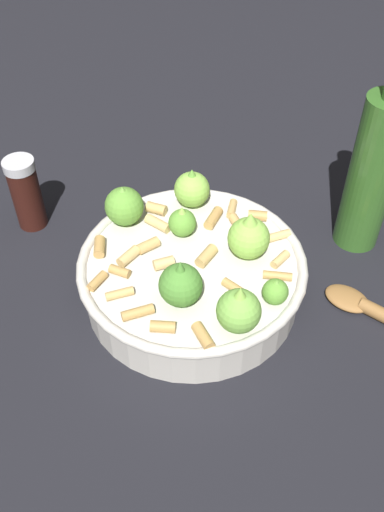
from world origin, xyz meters
TOP-DOWN VIEW (x-y plane):
  - ground_plane at (0.00, 0.00)m, footprint 2.40×2.40m
  - cooking_pan at (-0.00, -0.00)m, footprint 0.25×0.25m
  - pepper_shaker at (0.17, -0.17)m, footprint 0.04×0.04m
  - olive_oil_bottle at (-0.22, -0.04)m, footprint 0.05×0.05m

SIDE VIEW (x-z plane):
  - ground_plane at x=0.00m, z-range 0.00..0.00m
  - cooking_pan at x=0.00m, z-range -0.02..0.09m
  - pepper_shaker at x=0.17m, z-range 0.00..0.10m
  - olive_oil_bottle at x=-0.22m, z-range -0.02..0.23m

